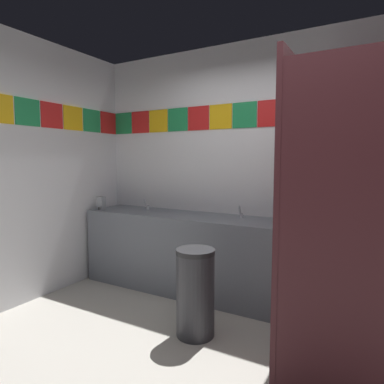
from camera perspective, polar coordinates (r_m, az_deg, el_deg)
The scene contains 10 objects.
ground_plane at distance 2.53m, azimuth 4.07°, elevation -29.84°, with size 9.85×9.85×0.00m, color #B2ADA3.
wall_back at distance 3.59m, azimuth 15.35°, elevation 3.69°, with size 4.48×0.09×2.71m.
wall_side at distance 3.67m, azimuth -29.92°, elevation 3.19°, with size 0.09×3.14×2.71m.
vanity_counter at distance 3.79m, azimuth -1.01°, elevation -10.19°, with size 2.42×0.59×0.86m.
faucet_left at distance 4.10m, azimuth -7.71°, elevation -2.29°, with size 0.04×0.10×0.14m.
faucet_right at distance 3.51m, azimuth 8.30°, elevation -3.60°, with size 0.04×0.10×0.14m.
soap_dispenser at distance 4.22m, azimuth -15.21°, elevation -1.85°, with size 0.09×0.09×0.16m.
stall_divider at distance 2.47m, azimuth 20.74°, elevation -4.27°, with size 0.92×1.53×2.12m.
toilet at distance 3.18m, azimuth 28.61°, elevation -16.54°, with size 0.39×0.49×0.74m.
trash_bin at distance 2.89m, azimuth 0.58°, elevation -16.73°, with size 0.32×0.32×0.73m.
Camera 1 is at (0.88, -1.87, 1.46)m, focal length 31.30 mm.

